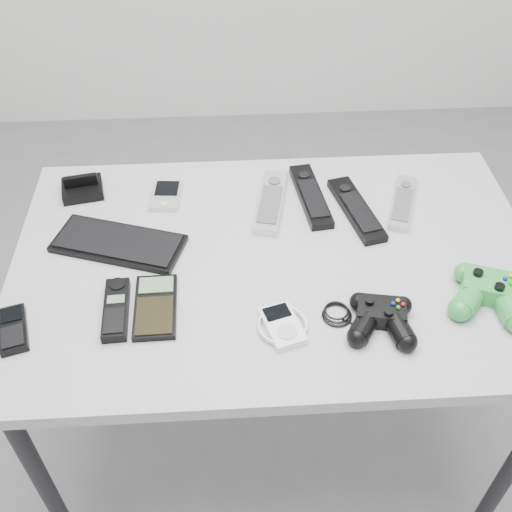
{
  "coord_description": "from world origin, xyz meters",
  "views": [
    {
      "loc": [
        -0.14,
        -0.97,
        1.62
      ],
      "look_at": [
        -0.09,
        -0.09,
        0.76
      ],
      "focal_mm": 42.0,
      "sensor_mm": 36.0,
      "label": 1
    }
  ],
  "objects": [
    {
      "name": "calculator",
      "position": [
        -0.29,
        -0.2,
        0.75
      ],
      "size": [
        0.08,
        0.16,
        0.02
      ],
      "primitive_type": "cube",
      "rotation": [
        0.0,
        0.0,
        0.02
      ],
      "color": "black",
      "rests_on": "desk"
    },
    {
      "name": "dock_bracket",
      "position": [
        -0.48,
        0.17,
        0.77
      ],
      "size": [
        0.11,
        0.1,
        0.05
      ],
      "primitive_type": "cube",
      "rotation": [
        0.0,
        0.0,
        0.19
      ],
      "color": "black",
      "rests_on": "desk"
    },
    {
      "name": "pda",
      "position": [
        -0.28,
        0.14,
        0.75
      ],
      "size": [
        0.07,
        0.11,
        0.02
      ],
      "primitive_type": "cube",
      "rotation": [
        0.0,
        0.0,
        -0.08
      ],
      "color": "silver",
      "rests_on": "desk"
    },
    {
      "name": "remote_silver_a",
      "position": [
        -0.04,
        0.1,
        0.75
      ],
      "size": [
        0.1,
        0.22,
        0.02
      ],
      "primitive_type": "cube",
      "rotation": [
        0.0,
        0.0,
        -0.2
      ],
      "color": "silver",
      "rests_on": "desk"
    },
    {
      "name": "remote_black_a",
      "position": [
        0.05,
        0.12,
        0.75
      ],
      "size": [
        0.08,
        0.23,
        0.02
      ],
      "primitive_type": "cube",
      "rotation": [
        0.0,
        0.0,
        0.12
      ],
      "color": "black",
      "rests_on": "desk"
    },
    {
      "name": "pda_keyboard",
      "position": [
        -0.38,
        -0.02,
        0.75
      ],
      "size": [
        0.3,
        0.2,
        0.02
      ],
      "primitive_type": "cube",
      "rotation": [
        0.0,
        0.0,
        -0.32
      ],
      "color": "black",
      "rests_on": "desk"
    },
    {
      "name": "controller_black",
      "position": [
        0.14,
        -0.26,
        0.76
      ],
      "size": [
        0.24,
        0.17,
        0.04
      ],
      "primitive_type": null,
      "rotation": [
        0.0,
        0.0,
        -0.18
      ],
      "color": "black",
      "rests_on": "desk"
    },
    {
      "name": "remote_silver_b",
      "position": [
        0.26,
        0.08,
        0.75
      ],
      "size": [
        0.11,
        0.2,
        0.02
      ],
      "primitive_type": "cube",
      "rotation": [
        0.0,
        0.0,
        -0.34
      ],
      "color": "#B6B5BC",
      "rests_on": "desk"
    },
    {
      "name": "remote_black_b",
      "position": [
        0.15,
        0.06,
        0.75
      ],
      "size": [
        0.1,
        0.23,
        0.02
      ],
      "primitive_type": "cube",
      "rotation": [
        0.0,
        0.0,
        0.23
      ],
      "color": "black",
      "rests_on": "desk"
    },
    {
      "name": "controller_green",
      "position": [
        0.36,
        -0.22,
        0.77
      ],
      "size": [
        0.19,
        0.2,
        0.05
      ],
      "primitive_type": null,
      "rotation": [
        0.0,
        0.0,
        -0.35
      ],
      "color": "#227F34",
      "rests_on": "desk"
    },
    {
      "name": "floor",
      "position": [
        0.0,
        0.0,
        0.0
      ],
      "size": [
        3.5,
        3.5,
        0.0
      ],
      "primitive_type": "plane",
      "color": "slate",
      "rests_on": "ground"
    },
    {
      "name": "mp3_player",
      "position": [
        -0.05,
        -0.26,
        0.75
      ],
      "size": [
        0.12,
        0.12,
        0.02
      ],
      "primitive_type": "cube",
      "rotation": [
        0.0,
        0.0,
        0.29
      ],
      "color": "white",
      "rests_on": "desk"
    },
    {
      "name": "desk",
      "position": [
        -0.04,
        -0.07,
        0.68
      ],
      "size": [
        1.11,
        0.71,
        0.74
      ],
      "color": "#ADADB0",
      "rests_on": "floor"
    },
    {
      "name": "cordless_handset",
      "position": [
        -0.36,
        -0.21,
        0.75
      ],
      "size": [
        0.05,
        0.15,
        0.02
      ],
      "primitive_type": "cube",
      "rotation": [
        0.0,
        0.0,
        0.05
      ],
      "color": "black",
      "rests_on": "desk"
    },
    {
      "name": "mobile_phone",
      "position": [
        -0.55,
        -0.24,
        0.75
      ],
      "size": [
        0.08,
        0.12,
        0.02
      ],
      "primitive_type": "cube",
      "rotation": [
        0.0,
        0.0,
        0.28
      ],
      "color": "black",
      "rests_on": "desk"
    }
  ]
}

